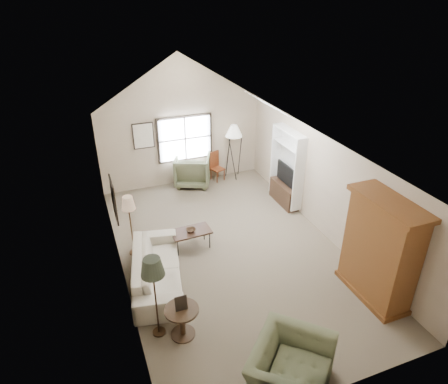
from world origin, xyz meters
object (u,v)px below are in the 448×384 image
object	(u,v)px
side_table	(182,322)
armchair_far	(193,170)
armoire	(380,250)
sofa	(157,268)
coffee_table	(191,239)
armchair_near	(291,370)
side_chair	(218,166)

from	to	relation	value
side_table	armchair_far	bearing A→B (deg)	70.98
armoire	side_table	xyz separation A→B (m)	(-3.93, 0.35, -0.79)
sofa	coffee_table	world-z (taller)	sofa
armchair_near	armchair_far	size ratio (longest dim) A/B	1.22
armchair_near	coffee_table	bearing A→B (deg)	49.84
armoire	sofa	distance (m)	4.54
armoire	armchair_far	size ratio (longest dim) A/B	2.05
coffee_table	side_chair	bearing A→B (deg)	59.99
coffee_table	armoire	bearing A→B (deg)	-43.73
armchair_near	side_table	size ratio (longest dim) A/B	2.11
sofa	armchair_near	xyz separation A→B (m)	(1.37, -3.25, 0.06)
armchair_far	side_table	bearing A→B (deg)	95.06
coffee_table	armchair_far	bearing A→B (deg)	72.09
armchair_near	side_chair	distance (m)	7.56
armoire	armchair_far	distance (m)	6.43
armchair_far	side_chair	bearing A→B (deg)	-155.93
sofa	side_chair	xyz separation A→B (m)	(2.90, 4.15, 0.11)
armoire	coffee_table	distance (m)	4.23
side_table	side_chair	world-z (taller)	side_chair
side_chair	armchair_near	bearing A→B (deg)	-122.06
coffee_table	side_chair	distance (m)	3.74
armchair_near	side_chair	world-z (taller)	side_chair
armchair_near	armchair_far	xyz separation A→B (m)	(0.71, 7.40, 0.06)
sofa	coffee_table	distance (m)	1.39
armchair_far	armchair_near	bearing A→B (deg)	108.58
armoire	armchair_far	bearing A→B (deg)	107.72
armchair_far	side_table	world-z (taller)	armchair_far
coffee_table	side_chair	xyz separation A→B (m)	(1.87, 3.23, 0.23)
armoire	coffee_table	size ratio (longest dim) A/B	2.35
coffee_table	side_chair	world-z (taller)	side_chair
side_table	armoire	bearing A→B (deg)	-5.11
armchair_near	side_table	distance (m)	2.09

